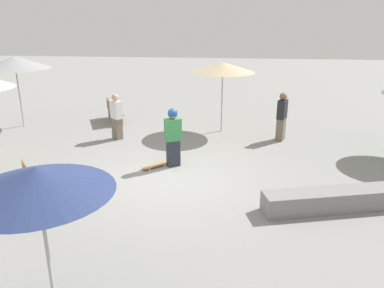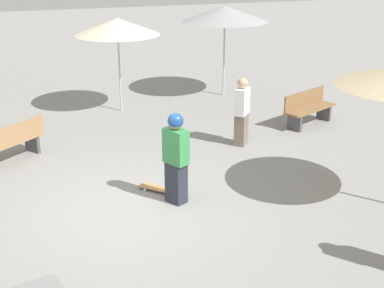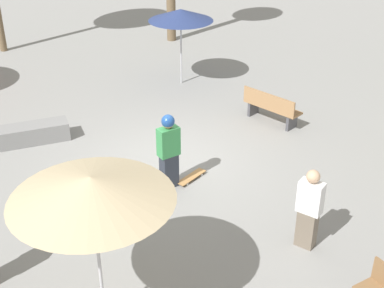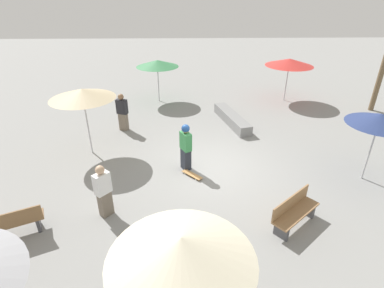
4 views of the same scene
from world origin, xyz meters
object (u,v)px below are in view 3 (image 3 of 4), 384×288
Objects in this scene: bench_far at (271,107)px; bystander_watching at (309,209)px; shade_umbrella_tan at (91,188)px; concrete_ledge at (3,138)px; skateboard at (191,177)px; skater_main at (169,149)px; shade_umbrella_navy at (181,15)px.

bystander_watching reaches higher than bench_far.
bench_far is 7.80m from shade_umbrella_tan.
bystander_watching is at bearing 54.71° from concrete_ledge.
shade_umbrella_tan reaches higher than bystander_watching.
skateboard is 4.72m from shade_umbrella_tan.
skater_main is 2.36× the size of skateboard.
skateboard is 5.98m from shade_umbrella_navy.
shade_umbrella_tan reaches higher than bench_far.
bench_far reaches higher than skateboard.
concrete_ledge is at bearing -51.72° from shade_umbrella_navy.
bystander_watching is (4.37, 6.18, 0.56)m from concrete_ledge.
bystander_watching is at bearing -98.11° from skateboard.
shade_umbrella_navy is 0.91× the size of shade_umbrella_tan.
bench_far is (-2.80, 2.86, -0.47)m from skater_main.
bench_far reaches higher than concrete_ledge.
shade_umbrella_navy is (-3.01, -2.09, 1.69)m from bench_far.
shade_umbrella_navy reaches higher than concrete_ledge.
skateboard is at bearing 155.40° from shade_umbrella_tan.
shade_umbrella_tan is 4.09m from bystander_watching.
shade_umbrella_navy is at bearing 128.28° from concrete_ledge.
shade_umbrella_navy is 9.59m from shade_umbrella_tan.
skater_main is 0.66× the size of shade_umbrella_tan.
shade_umbrella_tan is 1.60× the size of bystander_watching.
skater_main reaches higher than concrete_ledge.
concrete_ledge is 1.26× the size of shade_umbrella_tan.
shade_umbrella_navy is at bearing -37.83° from bystander_watching.
bystander_watching is (-1.34, 3.54, -1.55)m from shade_umbrella_tan.
skateboard is at bearing -5.63° from skater_main.
skateboard is 0.22× the size of concrete_ledge.
skateboard is at bearing -82.21° from bench_far.
bench_far is 4.04m from shade_umbrella_navy.
bench_far is at bearing -54.96° from bystander_watching.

